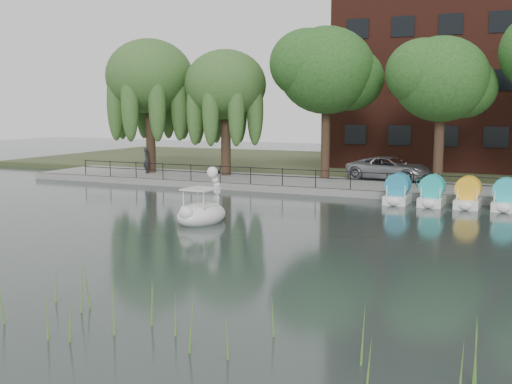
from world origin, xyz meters
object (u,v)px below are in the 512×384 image
Objects in this scene: minivan at (390,167)px; pedestrian at (147,159)px; bicycle at (430,180)px; swan_boat at (202,210)px.

minivan is 16.07m from pedestrian.
bicycle is (2.93, -3.26, -0.33)m from minivan.
minivan is at bearing 59.16° from bicycle.
minivan is 4.39m from bicycle.
pedestrian reaches higher than bicycle.
minivan reaches higher than bicycle.
bicycle is at bearing 62.10° from swan_boat.
swan_boat is at bearing 165.42° from bicycle.
swan_boat is at bearing 171.76° from minivan.
pedestrian is (-18.76, 0.49, 0.49)m from bicycle.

